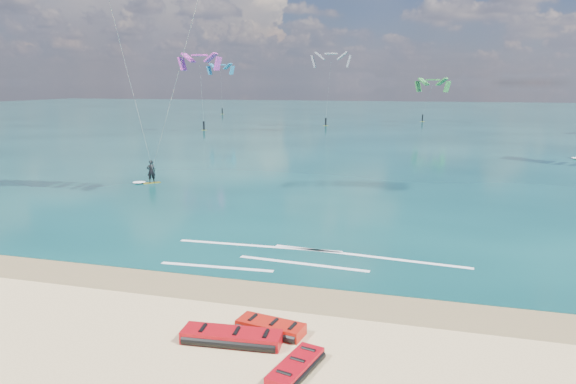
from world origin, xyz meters
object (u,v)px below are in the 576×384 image
object	(u,v)px
packed_kite_mid	(271,332)
packed_kite_right	(296,373)
packed_kite_left	(232,343)
kitesurfer_main	(151,63)

from	to	relation	value
packed_kite_mid	packed_kite_right	distance (m)	2.35
packed_kite_right	packed_kite_mid	bearing A→B (deg)	47.23
packed_kite_left	packed_kite_mid	world-z (taller)	packed_kite_left
packed_kite_mid	packed_kite_left	bearing A→B (deg)	-125.57
packed_kite_right	kitesurfer_main	bearing A→B (deg)	51.49
packed_kite_left	packed_kite_mid	distance (m)	1.29
packed_kite_left	kitesurfer_main	bearing A→B (deg)	120.24
packed_kite_left	packed_kite_mid	xyz separation A→B (m)	(0.92, 0.90, 0.00)
packed_kite_mid	packed_kite_right	bearing A→B (deg)	-46.54
kitesurfer_main	packed_kite_left	bearing A→B (deg)	-97.14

